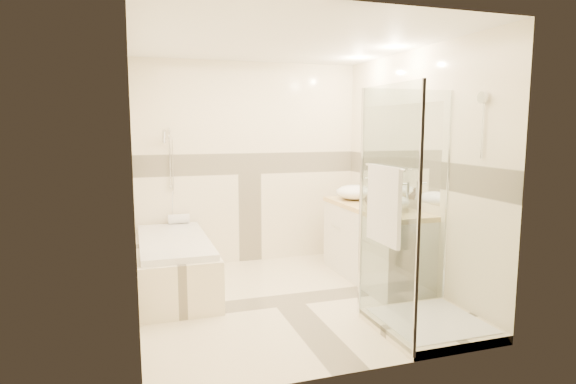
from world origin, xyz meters
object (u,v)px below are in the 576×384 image
object	(u,v)px
shower_enclosure	(415,271)
vessel_sink_far	(388,202)
amenity_bottle_b	(370,197)
bathtub	(174,262)
vanity	(374,243)
amenity_bottle_a	(379,201)
vessel_sink_near	(355,192)

from	to	relation	value
shower_enclosure	vessel_sink_far	bearing A→B (deg)	73.92
shower_enclosure	amenity_bottle_b	xyz separation A→B (m)	(0.27, 1.34, 0.43)
shower_enclosure	bathtub	bearing A→B (deg)	138.90
vanity	shower_enclosure	world-z (taller)	shower_enclosure
bathtub	vessel_sink_far	size ratio (longest dim) A/B	3.94
vanity	vessel_sink_far	bearing A→B (deg)	-93.52
amenity_bottle_b	amenity_bottle_a	bearing A→B (deg)	-90.00
vessel_sink_near	amenity_bottle_b	size ratio (longest dim) A/B	2.65
vessel_sink_near	vessel_sink_far	bearing A→B (deg)	-90.00
vessel_sink_far	amenity_bottle_a	world-z (taller)	vessel_sink_far
vanity	amenity_bottle_b	bearing A→B (deg)	105.53
vessel_sink_far	amenity_bottle_a	bearing A→B (deg)	90.00
shower_enclosure	vessel_sink_near	bearing A→B (deg)	81.10
vanity	shower_enclosure	bearing A→B (deg)	-102.97
shower_enclosure	vessel_sink_near	size ratio (longest dim) A/B	4.64
shower_enclosure	amenity_bottle_a	size ratio (longest dim) A/B	14.54
bathtub	vanity	size ratio (longest dim) A/B	1.05
shower_enclosure	vessel_sink_near	xyz separation A→B (m)	(0.27, 1.74, 0.43)
bathtub	vessel_sink_near	distance (m)	2.22
vessel_sink_near	amenity_bottle_b	distance (m)	0.40
vanity	vessel_sink_far	world-z (taller)	vessel_sink_far
bathtub	amenity_bottle_b	size ratio (longest dim) A/B	10.24
vessel_sink_far	amenity_bottle_a	size ratio (longest dim) A/B	3.08
amenity_bottle_a	amenity_bottle_b	world-z (taller)	amenity_bottle_b
shower_enclosure	amenity_bottle_b	world-z (taller)	shower_enclosure
bathtub	vanity	bearing A→B (deg)	-9.25
shower_enclosure	vessel_sink_far	xyz separation A→B (m)	(0.27, 0.95, 0.43)
vessel_sink_far	amenity_bottle_a	xyz separation A→B (m)	(0.00, 0.20, -0.02)
vanity	amenity_bottle_a	distance (m)	0.51
vanity	vessel_sink_far	xyz separation A→B (m)	(-0.02, -0.32, 0.51)
vessel_sink_far	amenity_bottle_a	distance (m)	0.20
bathtub	vessel_sink_near	size ratio (longest dim) A/B	3.86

